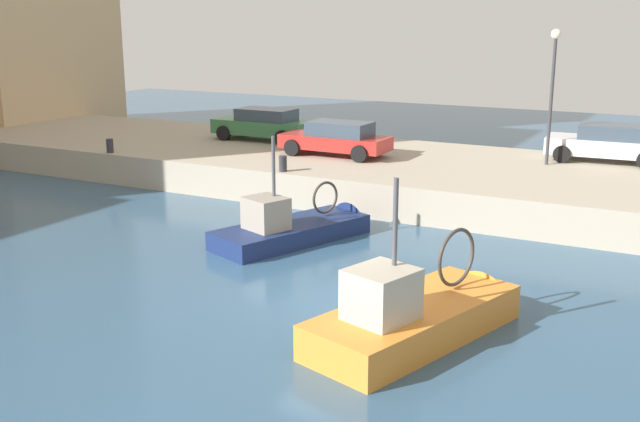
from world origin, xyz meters
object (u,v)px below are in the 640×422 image
mooring_bollard_mid (110,146)px  parked_car_green (263,124)px  fishing_boat_navy (301,235)px  mooring_bollard_south (283,164)px  parked_car_white (608,143)px  fishing_boat_orange (423,328)px  parked_car_red (336,138)px  quay_streetlamp (553,74)px

mooring_bollard_mid → parked_car_green: bearing=-34.0°
fishing_boat_navy → mooring_bollard_south: size_ratio=10.67×
parked_car_white → mooring_bollard_south: 12.10m
fishing_boat_navy → fishing_boat_orange: (-4.89, -5.71, 0.02)m
fishing_boat_navy → parked_car_white: fishing_boat_navy is taller
mooring_bollard_south → mooring_bollard_mid: bearing=90.0°
parked_car_red → mooring_bollard_mid: (-3.61, 8.25, -0.41)m
parked_car_red → quay_streetlamp: 8.26m
fishing_boat_navy → parked_car_green: 11.39m
parked_car_white → fishing_boat_orange: bearing=175.0°
parked_car_red → fishing_boat_navy: bearing=-161.1°
fishing_boat_navy → parked_car_red: bearing=18.9°
fishing_boat_orange → parked_car_red: fishing_boat_orange is taller
mooring_bollard_south → fishing_boat_orange: bearing=-134.7°
parked_car_red → mooring_bollard_south: size_ratio=7.72×
fishing_boat_navy → parked_car_white: bearing=-33.7°
fishing_boat_orange → parked_car_white: size_ratio=1.41×
quay_streetlamp → parked_car_green: bearing=90.6°
fishing_boat_orange → parked_car_green: bearing=42.5°
parked_car_green → parked_car_white: bearing=-83.0°
fishing_boat_orange → parked_car_red: bearing=34.3°
parked_car_white → quay_streetlamp: 3.52m
parked_car_green → mooring_bollard_south: size_ratio=7.97×
parked_car_green → mooring_bollard_south: (-5.51, -4.28, -0.44)m
parked_car_green → quay_streetlamp: size_ratio=0.91×
parked_car_green → parked_car_red: bearing=-112.8°
mooring_bollard_mid → quay_streetlamp: quay_streetlamp is taller
parked_car_green → quay_streetlamp: (0.14, -12.11, 2.54)m
fishing_boat_orange → parked_car_green: fishing_boat_orange is taller
fishing_boat_navy → parked_car_green: fishing_boat_navy is taller
parked_car_red → quay_streetlamp: size_ratio=0.88×
mooring_bollard_south → quay_streetlamp: (5.65, -7.83, 2.98)m
fishing_boat_orange → parked_car_white: (15.47, -1.35, 1.79)m
parked_car_white → mooring_bollard_mid: parked_car_white is taller
fishing_boat_orange → fishing_boat_navy: bearing=49.4°
fishing_boat_orange → parked_car_green: size_ratio=1.39×
parked_car_red → mooring_bollard_south: 3.65m
fishing_boat_orange → parked_car_green: 18.76m
parked_car_green → mooring_bollard_mid: bearing=146.0°
fishing_boat_navy → mooring_bollard_mid: 11.24m
mooring_bollard_south → parked_car_green: bearing=37.8°
parked_car_white → mooring_bollard_mid: size_ratio=7.83×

